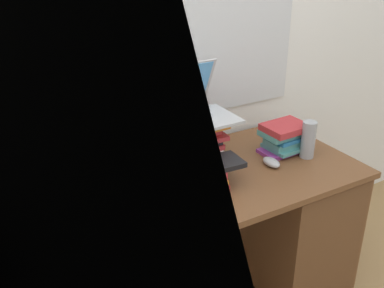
% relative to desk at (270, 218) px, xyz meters
% --- Properties ---
extents(wall_back, '(6.00, 0.06, 2.60)m').
position_rel_desk_xyz_m(wall_back, '(-0.37, 0.43, 0.90)').
color(wall_back, white).
rests_on(wall_back, ground).
extents(desk, '(1.45, 0.72, 0.72)m').
position_rel_desk_xyz_m(desk, '(0.00, 0.00, 0.00)').
color(desk, brown).
rests_on(desk, ground).
extents(book_stack_tall, '(0.24, 0.20, 0.24)m').
position_rel_desk_xyz_m(book_stack_tall, '(-0.36, 0.12, 0.45)').
color(book_stack_tall, '#8C338C').
rests_on(book_stack_tall, desk).
extents(book_stack_keyboard_riser, '(0.26, 0.21, 0.10)m').
position_rel_desk_xyz_m(book_stack_keyboard_riser, '(-0.47, -0.04, 0.38)').
color(book_stack_keyboard_riser, '#B22D33').
rests_on(book_stack_keyboard_riser, desk).
extents(book_stack_side, '(0.25, 0.18, 0.15)m').
position_rel_desk_xyz_m(book_stack_side, '(0.10, 0.06, 0.41)').
color(book_stack_side, '#8C338C').
rests_on(book_stack_side, desk).
extents(laptop, '(0.35, 0.34, 0.24)m').
position_rel_desk_xyz_m(laptop, '(-0.36, 0.19, 0.63)').
color(laptop, '#B7BABF').
rests_on(laptop, book_stack_tall).
extents(keyboard, '(0.43, 0.16, 0.02)m').
position_rel_desk_xyz_m(keyboard, '(-0.47, -0.04, 0.43)').
color(keyboard, black).
rests_on(keyboard, book_stack_keyboard_riser).
extents(computer_mouse, '(0.06, 0.10, 0.04)m').
position_rel_desk_xyz_m(computer_mouse, '(-0.04, -0.02, 0.35)').
color(computer_mouse, '#A5A8AD').
rests_on(computer_mouse, desk).
extents(mug, '(0.13, 0.09, 0.09)m').
position_rel_desk_xyz_m(mug, '(-0.97, 0.14, 0.37)').
color(mug, white).
rests_on(mug, desk).
extents(water_bottle, '(0.07, 0.07, 0.19)m').
position_rel_desk_xyz_m(water_bottle, '(0.17, -0.03, 0.42)').
color(water_bottle, '#999EA5').
rests_on(water_bottle, desk).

